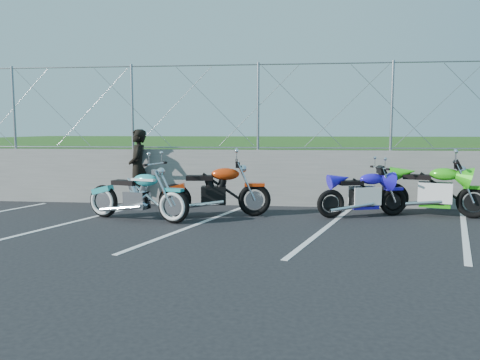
# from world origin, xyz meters

# --- Properties ---
(ground) EXTENTS (90.00, 90.00, 0.00)m
(ground) POSITION_xyz_m (0.00, 0.00, 0.00)
(ground) COLOR black
(ground) RESTS_ON ground
(retaining_wall) EXTENTS (30.00, 0.22, 1.30)m
(retaining_wall) POSITION_xyz_m (0.00, 3.50, 0.65)
(retaining_wall) COLOR slate
(retaining_wall) RESTS_ON ground
(grass_field) EXTENTS (30.00, 20.00, 1.30)m
(grass_field) POSITION_xyz_m (0.00, 13.50, 0.65)
(grass_field) COLOR #1D4512
(grass_field) RESTS_ON ground
(chain_link_fence) EXTENTS (28.00, 0.03, 2.00)m
(chain_link_fence) POSITION_xyz_m (0.00, 3.50, 2.30)
(chain_link_fence) COLOR gray
(chain_link_fence) RESTS_ON retaining_wall
(parking_lines) EXTENTS (18.29, 4.31, 0.01)m
(parking_lines) POSITION_xyz_m (1.20, 1.00, 0.00)
(parking_lines) COLOR silver
(parking_lines) RESTS_ON ground
(cruiser_turquoise) EXTENTS (2.23, 0.84, 1.14)m
(cruiser_turquoise) POSITION_xyz_m (-1.18, 1.38, 0.46)
(cruiser_turquoise) COLOR black
(cruiser_turquoise) RESTS_ON ground
(naked_orange) EXTENTS (2.30, 0.78, 1.15)m
(naked_orange) POSITION_xyz_m (0.26, 1.99, 0.49)
(naked_orange) COLOR black
(naked_orange) RESTS_ON ground
(sportbike_green) EXTENTS (2.14, 0.87, 1.14)m
(sportbike_green) POSITION_xyz_m (4.70, 2.53, 0.49)
(sportbike_green) COLOR black
(sportbike_green) RESTS_ON ground
(sportbike_blue) EXTENTS (1.89, 0.79, 1.01)m
(sportbike_blue) POSITION_xyz_m (3.26, 2.26, 0.44)
(sportbike_blue) COLOR black
(sportbike_blue) RESTS_ON ground
(person_standing) EXTENTS (0.58, 0.74, 1.78)m
(person_standing) POSITION_xyz_m (-1.78, 3.15, 0.89)
(person_standing) COLOR black
(person_standing) RESTS_ON ground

